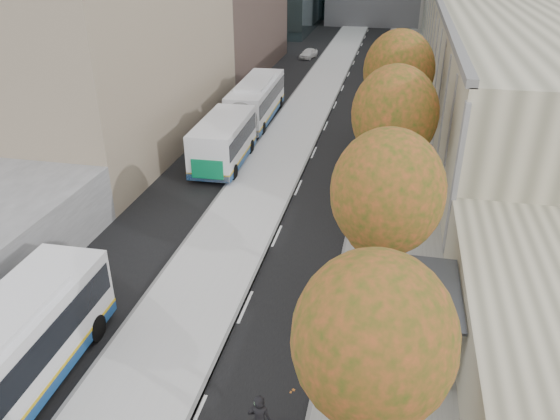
# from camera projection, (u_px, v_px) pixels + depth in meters

# --- Properties ---
(bus_platform) EXTENTS (4.25, 150.00, 0.15)m
(bus_platform) POSITION_uv_depth(u_px,v_px,m) (296.00, 127.00, 42.78)
(bus_platform) COLOR silver
(bus_platform) RESTS_ON ground
(sidewalk) EXTENTS (4.75, 150.00, 0.08)m
(sidewalk) POSITION_uv_depth(u_px,v_px,m) (399.00, 135.00, 41.29)
(sidewalk) COLOR gray
(sidewalk) RESTS_ON ground
(building_tan) EXTENTS (18.00, 92.00, 8.00)m
(building_tan) POSITION_uv_depth(u_px,v_px,m) (509.00, 27.00, 62.61)
(building_tan) COLOR gray
(building_tan) RESTS_ON ground
(bus_shelter) EXTENTS (1.90, 4.40, 2.53)m
(bus_shelter) POSITION_uv_depth(u_px,v_px,m) (438.00, 301.00, 19.09)
(bus_shelter) COLOR #383A3F
(bus_shelter) RESTS_ON sidewalk
(tree_b) EXTENTS (4.00, 4.00, 6.97)m
(tree_b) POSITION_uv_depth(u_px,v_px,m) (374.00, 340.00, 13.00)
(tree_b) COLOR black
(tree_b) RESTS_ON sidewalk
(tree_c) EXTENTS (4.20, 4.20, 7.28)m
(tree_c) POSITION_uv_depth(u_px,v_px,m) (387.00, 192.00, 19.87)
(tree_c) COLOR black
(tree_c) RESTS_ON sidewalk
(tree_d) EXTENTS (4.40, 4.40, 7.60)m
(tree_d) POSITION_uv_depth(u_px,v_px,m) (395.00, 115.00, 27.60)
(tree_d) COLOR black
(tree_d) RESTS_ON sidewalk
(tree_e) EXTENTS (4.60, 4.60, 7.92)m
(tree_e) POSITION_uv_depth(u_px,v_px,m) (399.00, 71.00, 35.34)
(tree_e) COLOR black
(tree_e) RESTS_ON sidewalk
(bus_far) EXTENTS (3.29, 18.59, 3.09)m
(bus_far) POSITION_uv_depth(u_px,v_px,m) (244.00, 115.00, 40.17)
(bus_far) COLOR white
(bus_far) RESTS_ON ground
(distant_car) EXTENTS (2.08, 3.63, 1.16)m
(distant_car) POSITION_uv_depth(u_px,v_px,m) (308.00, 53.00, 66.30)
(distant_car) COLOR white
(distant_car) RESTS_ON ground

